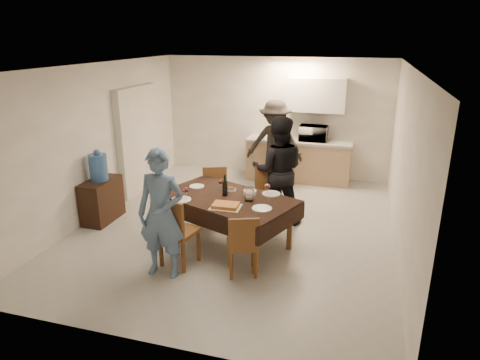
# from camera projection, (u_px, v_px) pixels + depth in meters

# --- Properties ---
(floor) EXTENTS (5.00, 6.00, 0.02)m
(floor) POSITION_uv_depth(u_px,v_px,m) (237.00, 226.00, 7.16)
(floor) COLOR #AFAFAA
(floor) RESTS_ON ground
(ceiling) EXTENTS (5.00, 6.00, 0.02)m
(ceiling) POSITION_uv_depth(u_px,v_px,m) (236.00, 66.00, 6.32)
(ceiling) COLOR white
(ceiling) RESTS_ON wall_back
(wall_back) EXTENTS (5.00, 0.02, 2.60)m
(wall_back) POSITION_uv_depth(u_px,v_px,m) (275.00, 118.00, 9.46)
(wall_back) COLOR white
(wall_back) RESTS_ON floor
(wall_front) EXTENTS (5.00, 0.02, 2.60)m
(wall_front) POSITION_uv_depth(u_px,v_px,m) (145.00, 230.00, 4.01)
(wall_front) COLOR white
(wall_front) RESTS_ON floor
(wall_left) EXTENTS (0.02, 6.00, 2.60)m
(wall_left) POSITION_uv_depth(u_px,v_px,m) (98.00, 141.00, 7.40)
(wall_left) COLOR white
(wall_left) RESTS_ON floor
(wall_right) EXTENTS (0.02, 6.00, 2.60)m
(wall_right) POSITION_uv_depth(u_px,v_px,m) (405.00, 164.00, 6.08)
(wall_right) COLOR white
(wall_right) RESTS_ON floor
(stub_partition) EXTENTS (0.15, 1.40, 2.10)m
(stub_partition) POSITION_uv_depth(u_px,v_px,m) (138.00, 140.00, 8.55)
(stub_partition) COLOR silver
(stub_partition) RESTS_ON floor
(kitchen_base_cabinet) EXTENTS (2.20, 0.60, 0.86)m
(kitchen_base_cabinet) POSITION_uv_depth(u_px,v_px,m) (298.00, 161.00, 9.30)
(kitchen_base_cabinet) COLOR tan
(kitchen_base_cabinet) RESTS_ON floor
(kitchen_worktop) EXTENTS (2.24, 0.64, 0.05)m
(kitchen_worktop) POSITION_uv_depth(u_px,v_px,m) (299.00, 141.00, 9.15)
(kitchen_worktop) COLOR #ABAAA6
(kitchen_worktop) RESTS_ON kitchen_base_cabinet
(upper_cabinet) EXTENTS (1.20, 0.34, 0.70)m
(upper_cabinet) POSITION_uv_depth(u_px,v_px,m) (317.00, 95.00, 8.89)
(upper_cabinet) COLOR silver
(upper_cabinet) RESTS_ON wall_back
(dining_table) EXTENTS (2.24, 1.78, 0.76)m
(dining_table) POSITION_uv_depth(u_px,v_px,m) (227.00, 199.00, 6.32)
(dining_table) COLOR black
(dining_table) RESTS_ON floor
(chair_near_left) EXTENTS (0.54, 0.55, 0.54)m
(chair_near_left) POSITION_uv_depth(u_px,v_px,m) (176.00, 226.00, 5.71)
(chair_near_left) COLOR brown
(chair_near_left) RESTS_ON floor
(chair_near_right) EXTENTS (0.51, 0.52, 0.47)m
(chair_near_right) POSITION_uv_depth(u_px,v_px,m) (241.00, 240.00, 5.51)
(chair_near_right) COLOR brown
(chair_near_right) RESTS_ON floor
(chair_far_left) EXTENTS (0.54, 0.55, 0.49)m
(chair_far_left) POSITION_uv_depth(u_px,v_px,m) (214.00, 192.00, 7.10)
(chair_far_left) COLOR brown
(chair_far_left) RESTS_ON floor
(chair_far_right) EXTENTS (0.53, 0.53, 0.54)m
(chair_far_right) POSITION_uv_depth(u_px,v_px,m) (266.00, 195.00, 6.84)
(chair_far_right) COLOR brown
(chair_far_right) RESTS_ON floor
(console) EXTENTS (0.39, 0.78, 0.73)m
(console) POSITION_uv_depth(u_px,v_px,m) (102.00, 200.00, 7.28)
(console) COLOR black
(console) RESTS_ON floor
(water_jug) EXTENTS (0.30, 0.30, 0.45)m
(water_jug) POSITION_uv_depth(u_px,v_px,m) (98.00, 167.00, 7.09)
(water_jug) COLOR #3F71BE
(water_jug) RESTS_ON console
(wine_bottle) EXTENTS (0.08, 0.08, 0.32)m
(wine_bottle) POSITION_uv_depth(u_px,v_px,m) (225.00, 185.00, 6.32)
(wine_bottle) COLOR black
(wine_bottle) RESTS_ON dining_table
(water_pitcher) EXTENTS (0.13, 0.13, 0.21)m
(water_pitcher) POSITION_uv_depth(u_px,v_px,m) (249.00, 194.00, 6.14)
(water_pitcher) COLOR white
(water_pitcher) RESTS_ON dining_table
(savoury_tart) EXTENTS (0.43, 0.33, 0.05)m
(savoury_tart) POSITION_uv_depth(u_px,v_px,m) (226.00, 205.00, 5.93)
(savoury_tart) COLOR #D4883E
(savoury_tart) RESTS_ON dining_table
(salad_bowl) EXTENTS (0.19, 0.19, 0.07)m
(salad_bowl) POSITION_uv_depth(u_px,v_px,m) (250.00, 193.00, 6.38)
(salad_bowl) COLOR white
(salad_bowl) RESTS_ON dining_table
(mushroom_dish) EXTENTS (0.19, 0.19, 0.03)m
(mushroom_dish) POSITION_uv_depth(u_px,v_px,m) (230.00, 189.00, 6.57)
(mushroom_dish) COLOR white
(mushroom_dish) RESTS_ON dining_table
(wine_glass_a) EXTENTS (0.09, 0.09, 0.19)m
(wine_glass_a) POSITION_uv_depth(u_px,v_px,m) (186.00, 193.00, 6.20)
(wine_glass_a) COLOR white
(wine_glass_a) RESTS_ON dining_table
(wine_glass_b) EXTENTS (0.08, 0.08, 0.18)m
(wine_glass_b) POSITION_uv_depth(u_px,v_px,m) (267.00, 189.00, 6.37)
(wine_glass_b) COLOR white
(wine_glass_b) RESTS_ON dining_table
(wine_glass_c) EXTENTS (0.08, 0.08, 0.17)m
(wine_glass_c) POSITION_uv_depth(u_px,v_px,m) (221.00, 184.00, 6.61)
(wine_glass_c) COLOR white
(wine_glass_c) RESTS_ON dining_table
(plate_near_left) EXTENTS (0.28, 0.28, 0.02)m
(plate_near_left) POSITION_uv_depth(u_px,v_px,m) (181.00, 200.00, 6.20)
(plate_near_left) COLOR white
(plate_near_left) RESTS_ON dining_table
(plate_near_right) EXTENTS (0.28, 0.28, 0.02)m
(plate_near_right) POSITION_uv_depth(u_px,v_px,m) (262.00, 208.00, 5.88)
(plate_near_right) COLOR white
(plate_near_right) RESTS_ON dining_table
(plate_far_left) EXTENTS (0.23, 0.23, 0.01)m
(plate_far_left) POSITION_uv_depth(u_px,v_px,m) (197.00, 186.00, 6.74)
(plate_far_left) COLOR white
(plate_far_left) RESTS_ON dining_table
(plate_far_right) EXTENTS (0.27, 0.27, 0.02)m
(plate_far_right) POSITION_uv_depth(u_px,v_px,m) (271.00, 194.00, 6.42)
(plate_far_right) COLOR white
(plate_far_right) RESTS_ON dining_table
(microwave) EXTENTS (0.58, 0.39, 0.32)m
(microwave) POSITION_uv_depth(u_px,v_px,m) (313.00, 133.00, 9.01)
(microwave) COLOR silver
(microwave) RESTS_ON kitchen_worktop
(person_near) EXTENTS (0.65, 0.44, 1.72)m
(person_near) POSITION_uv_depth(u_px,v_px,m) (161.00, 214.00, 5.47)
(person_near) COLOR #5C7EA9
(person_near) RESTS_ON floor
(person_far) EXTENTS (1.00, 0.84, 1.81)m
(person_far) POSITION_uv_depth(u_px,v_px,m) (278.00, 170.00, 7.08)
(person_far) COLOR black
(person_far) RESTS_ON floor
(person_kitchen) EXTENTS (1.16, 0.67, 1.80)m
(person_kitchen) POSITION_uv_depth(u_px,v_px,m) (275.00, 144.00, 8.85)
(person_kitchen) COLOR black
(person_kitchen) RESTS_ON floor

